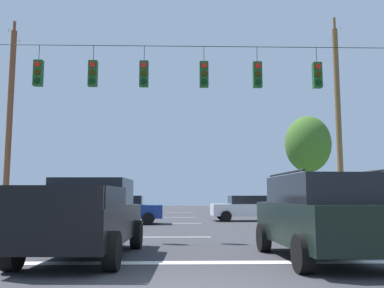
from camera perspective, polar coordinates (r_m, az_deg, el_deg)
stop_bar_stripe at (r=9.92m, az=-2.42°, el=-15.70°), size 13.63×0.45×0.01m
lane_dash_0 at (r=15.87m, az=-2.05°, el=-12.43°), size 2.50×0.15×0.01m
lane_dash_1 at (r=23.74m, az=-1.86°, el=-10.64°), size 2.50×0.15×0.01m
lane_dash_2 at (r=30.18m, az=-1.77°, el=-9.87°), size 2.50×0.15×0.01m
lane_dash_3 at (r=38.64m, az=-1.70°, el=-9.24°), size 2.50×0.15×0.01m
overhead_signal_span at (r=15.26m, az=-1.83°, el=3.39°), size 16.72×0.31×7.29m
pickup_truck at (r=10.93m, az=-13.98°, el=-9.62°), size 2.41×5.46×1.95m
suv_black at (r=10.53m, az=16.93°, el=-9.12°), size 2.37×4.87×2.05m
distant_car_crossing_white at (r=21.53m, az=14.97°, el=-8.68°), size 2.31×4.44×1.52m
distant_car_oncoming at (r=26.18m, az=7.42°, el=-8.52°), size 4.38×2.18×1.52m
distant_car_far_parked at (r=23.40m, az=-9.33°, el=-8.68°), size 4.36×2.13×1.52m
utility_pole_mid_right at (r=24.13m, az=19.16°, el=2.91°), size 0.30×1.77×11.35m
utility_pole_near_left at (r=25.18m, az=-23.43°, el=2.67°), size 0.32×1.62×11.28m
tree_roadside_right at (r=33.66m, az=15.38°, el=-0.06°), size 3.49×3.49×7.63m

